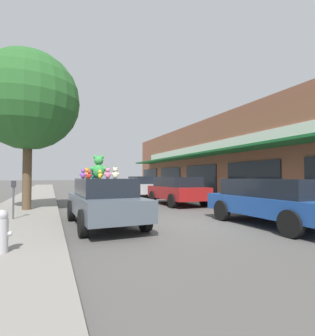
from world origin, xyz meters
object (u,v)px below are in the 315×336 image
at_px(teddy_bear_blue, 96,175).
at_px(parked_car_far_right, 143,186).
at_px(teddy_bear_pink, 108,173).
at_px(teddy_bear_cream, 115,173).
at_px(fire_hydrant, 2,231).
at_px(teddy_bear_giant, 99,167).
at_px(teddy_bear_teal, 93,173).
at_px(parking_meter, 13,194).
at_px(teddy_bear_black, 115,174).
at_px(parked_car_far_left, 272,200).
at_px(teddy_bear_orange, 87,173).
at_px(plush_art_car, 104,200).
at_px(street_tree, 28,101).
at_px(teddy_bear_yellow, 100,174).
at_px(teddy_bear_purple, 83,174).
at_px(teddy_bear_red, 89,175).
at_px(parked_car_far_center, 177,189).

xyz_separation_m(teddy_bear_blue, parked_car_far_right, (5.00, 9.66, -0.75)).
xyz_separation_m(teddy_bear_pink, teddy_bear_cream, (0.07, -0.67, -0.00)).
bearing_deg(fire_hydrant, teddy_bear_giant, 52.41).
relative_size(teddy_bear_teal, parking_meter, 0.28).
height_order(teddy_bear_blue, teddy_bear_pink, teddy_bear_pink).
distance_m(teddy_bear_black, parked_car_far_left, 5.13).
relative_size(teddy_bear_teal, teddy_bear_pink, 1.08).
height_order(teddy_bear_cream, teddy_bear_orange, teddy_bear_orange).
relative_size(plush_art_car, street_tree, 0.65).
relative_size(teddy_bear_yellow, teddy_bear_black, 0.95).
xyz_separation_m(teddy_bear_cream, parked_car_far_left, (4.75, -0.94, -0.81)).
xyz_separation_m(teddy_bear_purple, teddy_bear_orange, (0.22, 0.79, 0.03)).
bearing_deg(teddy_bear_black, teddy_bear_blue, 7.24).
bearing_deg(teddy_bear_giant, teddy_bear_yellow, 98.89).
xyz_separation_m(teddy_bear_red, street_tree, (-2.01, 4.48, 3.25)).
bearing_deg(parked_car_far_right, fire_hydrant, -119.05).
relative_size(teddy_bear_pink, street_tree, 0.05).
bearing_deg(teddy_bear_pink, teddy_bear_cream, 92.13).
xyz_separation_m(teddy_bear_teal, street_tree, (-2.22, 3.87, 3.21)).
bearing_deg(teddy_bear_giant, teddy_bear_black, -144.08).
relative_size(teddy_bear_black, teddy_bear_cream, 0.86).
height_order(parked_car_far_center, parked_car_far_right, parked_car_far_right).
bearing_deg(teddy_bear_pink, teddy_bear_giant, -80.89).
bearing_deg(teddy_bear_pink, parking_meter, -41.80).
height_order(teddy_bear_black, fire_hydrant, teddy_bear_black).
xyz_separation_m(teddy_bear_pink, parking_meter, (-2.73, 2.10, -0.69)).
height_order(teddy_bear_teal, teddy_bear_orange, teddy_bear_orange).
height_order(teddy_bear_cream, parked_car_far_right, teddy_bear_cream).
bearing_deg(teddy_bear_giant, teddy_bear_purple, 15.13).
bearing_deg(teddy_bear_black, teddy_bear_pink, 89.82).
distance_m(teddy_bear_red, teddy_bear_cream, 1.09).
bearing_deg(parked_car_far_left, teddy_bear_black, 150.18).
bearing_deg(teddy_bear_black, teddy_bear_orange, -7.78).
relative_size(teddy_bear_teal, teddy_bear_orange, 0.97).
bearing_deg(parked_car_far_left, teddy_bear_blue, 151.51).
bearing_deg(parked_car_far_left, parked_car_far_center, 90.00).
relative_size(teddy_bear_black, parked_car_far_center, 0.07).
bearing_deg(teddy_bear_red, plush_art_car, -160.16).
bearing_deg(street_tree, parking_meter, -94.37).
xyz_separation_m(teddy_bear_giant, teddy_bear_pink, (0.16, -0.67, -0.21)).
relative_size(teddy_bear_red, parked_car_far_right, 0.06).
distance_m(teddy_bear_giant, teddy_bear_purple, 0.53).
distance_m(teddy_bear_purple, teddy_bear_blue, 0.64).
bearing_deg(plush_art_car, teddy_bear_teal, 119.41).
bearing_deg(teddy_bear_blue, parked_car_far_center, -143.52).
distance_m(teddy_bear_purple, teddy_bear_cream, 1.51).
bearing_deg(teddy_bear_red, teddy_bear_pink, 156.27).
relative_size(teddy_bear_red, parked_car_far_center, 0.06).
relative_size(teddy_bear_blue, parking_meter, 0.17).
distance_m(teddy_bear_pink, parked_car_far_right, 11.82).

